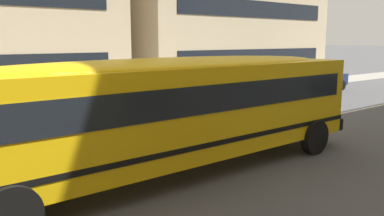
% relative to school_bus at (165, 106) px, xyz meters
% --- Properties ---
extents(ground_plane, '(400.00, 400.00, 0.00)m').
position_rel_school_bus_xyz_m(ground_plane, '(2.99, 1.72, -1.61)').
color(ground_plane, '#4C4C4F').
extents(sidewalk_far, '(120.00, 3.00, 0.01)m').
position_rel_school_bus_xyz_m(sidewalk_far, '(2.99, 9.83, -1.60)').
color(sidewalk_far, gray).
rests_on(sidewalk_far, ground_plane).
extents(lane_centreline, '(110.00, 0.16, 0.01)m').
position_rel_school_bus_xyz_m(lane_centreline, '(2.99, 1.72, -1.60)').
color(lane_centreline, silver).
rests_on(lane_centreline, ground_plane).
extents(school_bus, '(12.10, 2.86, 2.71)m').
position_rel_school_bus_xyz_m(school_bus, '(0.00, 0.00, 0.00)').
color(school_bus, yellow).
rests_on(school_bus, ground_plane).
extents(parked_car_dark_blue_under_tree, '(3.97, 2.02, 1.64)m').
position_rel_school_bus_xyz_m(parked_car_dark_blue_under_tree, '(16.28, 7.03, -0.76)').
color(parked_car_dark_blue_under_tree, navy).
rests_on(parked_car_dark_blue_under_tree, ground_plane).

